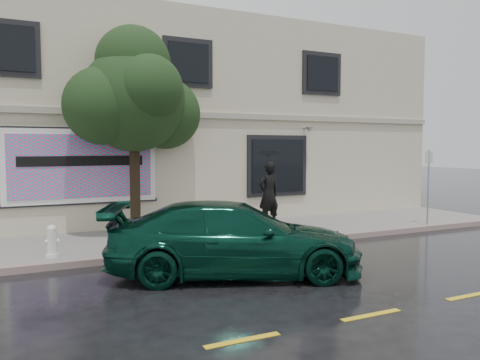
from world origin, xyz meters
name	(u,v)px	position (x,y,z in m)	size (l,w,h in m)	color
ground	(263,264)	(0.00, 0.00, 0.00)	(90.00, 90.00, 0.00)	black
sidewalk	(209,236)	(0.00, 3.25, 0.07)	(20.00, 3.50, 0.15)	gray
curb	(235,248)	(0.00, 1.50, 0.07)	(20.00, 0.18, 0.16)	gray
road_marking	(371,315)	(0.00, -3.50, 0.01)	(19.00, 0.12, 0.01)	gold
building	(154,124)	(0.00, 9.00, 3.50)	(20.00, 8.12, 7.00)	#BAB195
billboard	(82,166)	(-3.20, 4.92, 2.05)	(4.30, 0.16, 2.20)	white
car	(235,239)	(-0.94, -0.50, 0.74)	(2.25, 5.10, 1.48)	#083124
pedestrian	(269,195)	(1.99, 3.37, 1.15)	(0.73, 0.48, 2.01)	black
umbrella	(269,150)	(1.99, 3.37, 2.51)	(0.94, 0.94, 0.70)	black
street_tree	(134,101)	(-1.87, 4.19, 3.89)	(2.90, 2.90, 5.21)	black
fire_hydrant	(52,241)	(-4.22, 2.06, 0.50)	(0.30, 0.28, 0.72)	white
sign_pole	(428,179)	(6.79, 1.70, 1.58)	(0.29, 0.05, 2.35)	#96979E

